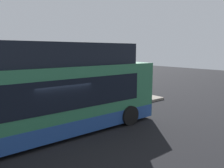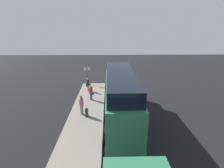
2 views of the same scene
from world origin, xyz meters
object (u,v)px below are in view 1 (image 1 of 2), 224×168
at_px(sign_post, 139,76).
at_px(trash_bin, 131,91).
at_px(bus_lead, 51,95).
at_px(suitcase, 34,110).
at_px(passenger_waiting, 38,97).
at_px(passenger_with_bags, 91,93).
at_px(passenger_boarding, 116,87).

bearing_deg(sign_post, trash_bin, -174.87).
bearing_deg(bus_lead, trash_bin, 23.83).
relative_size(sign_post, trash_bin, 3.79).
height_order(suitcase, sign_post, sign_post).
bearing_deg(bus_lead, sign_post, 22.00).
relative_size(bus_lead, passenger_waiting, 6.05).
bearing_deg(passenger_with_bags, passenger_waiting, 30.60).
bearing_deg(suitcase, trash_bin, 6.00).
relative_size(passenger_with_bags, sign_post, 0.65).
relative_size(passenger_boarding, sign_post, 0.69).
bearing_deg(passenger_boarding, suitcase, -42.20).
bearing_deg(passenger_with_bags, trash_bin, -128.97).
bearing_deg(passenger_boarding, sign_post, 141.35).
bearing_deg(suitcase, bus_lead, -94.05).
distance_m(passenger_with_bags, trash_bin, 4.75).
bearing_deg(trash_bin, passenger_boarding, -169.83).
height_order(passenger_waiting, trash_bin, passenger_waiting).
distance_m(passenger_with_bags, suitcase, 3.87).
xyz_separation_m(suitcase, sign_post, (9.52, 0.98, 1.23)).
relative_size(passenger_waiting, passenger_with_bags, 1.14).
height_order(passenger_boarding, passenger_waiting, passenger_waiting).
xyz_separation_m(passenger_boarding, sign_post, (2.89, 0.43, 0.64)).
height_order(bus_lead, passenger_waiting, bus_lead).
height_order(passenger_boarding, suitcase, passenger_boarding).
relative_size(passenger_waiting, suitcase, 1.95).
bearing_deg(passenger_with_bags, suitcase, 38.98).
distance_m(passenger_boarding, sign_post, 2.99).
xyz_separation_m(suitcase, trash_bin, (8.47, 0.89, -0.03)).
xyz_separation_m(passenger_boarding, suitcase, (-6.62, -0.56, -0.59)).
height_order(passenger_boarding, sign_post, sign_post).
distance_m(bus_lead, passenger_boarding, 7.72).
height_order(passenger_waiting, passenger_with_bags, passenger_waiting).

